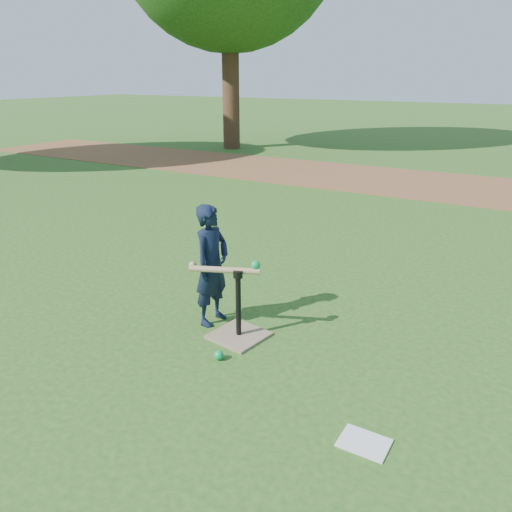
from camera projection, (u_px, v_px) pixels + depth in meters
The scene contains 7 objects.
ground at pixel (194, 334), 4.37m from camera, with size 80.00×80.00×0.00m, color #285116.
dirt_strip at pixel (408, 182), 10.47m from camera, with size 24.00×3.00×0.01m, color brown.
child at pixel (212, 265), 4.42m from camera, with size 0.40×0.26×1.10m, color black.
wiffle_ball_ground at pixel (219, 355), 3.97m from camera, with size 0.08×0.08×0.08m, color #0D9549.
clipboard at pixel (364, 443), 3.08m from camera, with size 0.30×0.23×0.01m, color silver.
batting_tee at pixel (239, 325), 4.30m from camera, with size 0.50×0.50×0.61m.
swing_action at pixel (228, 268), 4.17m from camera, with size 0.62×0.30×0.12m.
Camera 1 is at (2.40, -3.08, 2.15)m, focal length 35.00 mm.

